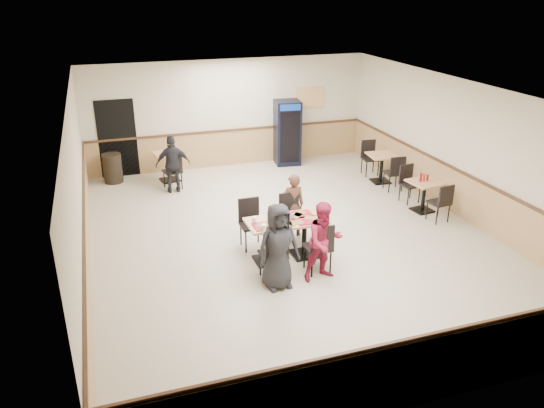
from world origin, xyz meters
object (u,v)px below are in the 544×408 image
object	(u,v)px
diner_woman_right	(324,241)
side_table_near	(424,192)
diner_woman_left	(278,246)
trash_bin	(113,168)
main_table	(286,233)
pepsi_cooler	(287,133)
diner_man_opposite	(293,205)
back_table	(169,162)
side_table_far	(382,164)
lone_diner	(173,164)

from	to	relation	value
diner_woman_right	side_table_near	world-z (taller)	diner_woman_right
diner_woman_left	trash_bin	world-z (taller)	diner_woman_left
main_table	pepsi_cooler	xyz separation A→B (m)	(1.99, 5.44, 0.39)
diner_man_opposite	back_table	bearing A→B (deg)	-60.34
diner_woman_left	side_table_far	distance (m)	5.92
back_table	diner_woman_left	bearing A→B (deg)	-80.35
diner_woman_right	side_table_near	size ratio (longest dim) A/B	1.94
diner_woman_right	diner_man_opposite	size ratio (longest dim) A/B	1.08
diner_woman_right	side_table_near	bearing A→B (deg)	25.51
lone_diner	pepsi_cooler	xyz separation A→B (m)	(3.47, 1.26, 0.19)
diner_woman_left	pepsi_cooler	xyz separation A→B (m)	(2.46, 6.35, 0.15)
main_table	side_table_near	distance (m)	3.94
lone_diner	side_table_near	distance (m)	6.07
trash_bin	main_table	bearing A→B (deg)	-61.63
diner_man_opposite	pepsi_cooler	bearing A→B (deg)	-104.22
main_table	trash_bin	distance (m)	6.13
main_table	trash_bin	xyz separation A→B (m)	(-2.91, 5.39, -0.15)
diner_man_opposite	lone_diner	size ratio (longest dim) A/B	0.92
trash_bin	diner_woman_right	bearing A→B (deg)	-62.40
lone_diner	side_table_near	size ratio (longest dim) A/B	1.95
diner_woman_right	pepsi_cooler	xyz separation A→B (m)	(1.61, 6.34, 0.19)
diner_woman_right	diner_man_opposite	world-z (taller)	diner_woman_right
diner_woman_left	lone_diner	distance (m)	5.19
side_table_far	lone_diner	bearing A→B (deg)	169.23
pepsi_cooler	diner_woman_left	bearing A→B (deg)	-103.99
lone_diner	back_table	xyz separation A→B (m)	(-0.00, 0.87, -0.22)
diner_woman_left	diner_woman_right	xyz separation A→B (m)	(0.85, 0.01, -0.05)
diner_woman_left	side_table_far	bearing A→B (deg)	37.75
diner_man_opposite	lone_diner	bearing A→B (deg)	-54.73
side_table_far	trash_bin	distance (m)	7.08
lone_diner	back_table	world-z (taller)	lone_diner
lone_diner	main_table	bearing A→B (deg)	112.50
pepsi_cooler	trash_bin	world-z (taller)	pepsi_cooler
back_table	trash_bin	size ratio (longest dim) A/B	1.08
back_table	side_table_near	bearing A→B (deg)	-36.54
diner_woman_left	back_table	xyz separation A→B (m)	(-1.01, 5.95, -0.26)
main_table	diner_man_opposite	world-z (taller)	diner_man_opposite
diner_man_opposite	diner_woman_left	bearing A→B (deg)	66.87
diner_woman_right	side_table_far	world-z (taller)	diner_woman_right
diner_woman_right	lone_diner	world-z (taller)	lone_diner
diner_man_opposite	pepsi_cooler	world-z (taller)	pepsi_cooler
diner_woman_left	side_table_far	xyz separation A→B (m)	(4.28, 4.08, -0.27)
diner_woman_right	back_table	size ratio (longest dim) A/B	1.74
diner_man_opposite	main_table	bearing A→B (deg)	66.87
pepsi_cooler	trash_bin	size ratio (longest dim) A/B	2.38
diner_man_opposite	pepsi_cooler	distance (m)	4.78
trash_bin	back_table	bearing A→B (deg)	-13.79
side_table_near	side_table_far	bearing A→B (deg)	89.08
diner_woman_left	back_table	world-z (taller)	diner_woman_left
diner_woman_left	trash_bin	xyz separation A→B (m)	(-2.44, 6.30, -0.38)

